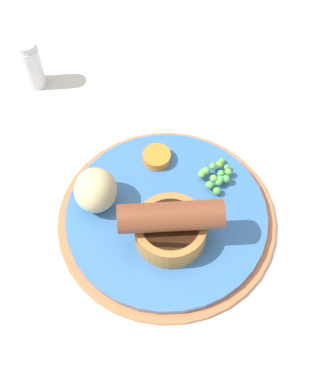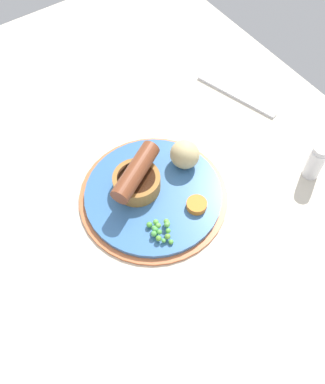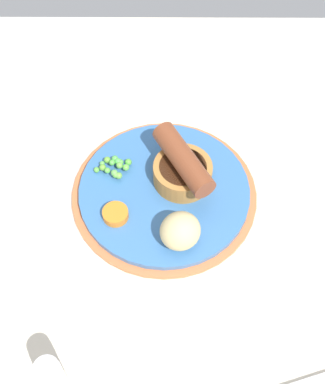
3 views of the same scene
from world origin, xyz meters
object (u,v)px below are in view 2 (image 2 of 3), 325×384
object	(u,v)px
dinner_plate	(153,195)
pea_pile	(160,230)
fork	(236,95)
salt_shaker	(316,162)
potato_chunk_0	(185,155)
carrot_slice_0	(197,205)
sausage_pudding	(136,179)

from	to	relation	value
dinner_plate	pea_pile	size ratio (longest dim) A/B	4.84
fork	salt_shaker	size ratio (longest dim) A/B	2.46
potato_chunk_0	carrot_slice_0	bearing A→B (deg)	-23.31
pea_pile	potato_chunk_0	bearing A→B (deg)	128.37
pea_pile	potato_chunk_0	world-z (taller)	potato_chunk_0
carrot_slice_0	fork	world-z (taller)	carrot_slice_0
carrot_slice_0	fork	size ratio (longest dim) A/B	0.19
pea_pile	salt_shaker	size ratio (longest dim) A/B	0.71
potato_chunk_0	salt_shaker	bearing A→B (deg)	52.08
potato_chunk_0	sausage_pudding	bearing A→B (deg)	-92.87
potato_chunk_0	carrot_slice_0	distance (cm)	9.29
carrot_slice_0	sausage_pudding	bearing A→B (deg)	-145.87
salt_shaker	carrot_slice_0	bearing A→B (deg)	-104.35
sausage_pudding	potato_chunk_0	bearing A→B (deg)	147.99
sausage_pudding	salt_shaker	xyz separation A→B (cm)	(14.26, 27.25, -0.44)
potato_chunk_0	carrot_slice_0	size ratio (longest dim) A/B	1.52
pea_pile	dinner_plate	bearing A→B (deg)	154.80
pea_pile	fork	size ratio (longest dim) A/B	0.29
pea_pile	fork	world-z (taller)	pea_pile
pea_pile	carrot_slice_0	world-z (taller)	pea_pile
carrot_slice_0	fork	bearing A→B (deg)	126.24
pea_pile	potato_chunk_0	size ratio (longest dim) A/B	1.01
dinner_plate	carrot_slice_0	world-z (taller)	carrot_slice_0
sausage_pudding	pea_pile	xyz separation A→B (cm)	(9.31, -1.59, -1.74)
sausage_pudding	fork	distance (cm)	30.16
sausage_pudding	fork	xyz separation A→B (cm)	(-7.95, 28.85, -3.75)
dinner_plate	pea_pile	distance (cm)	7.77
pea_pile	fork	xyz separation A→B (cm)	(-17.26, 30.44, -2.01)
fork	dinner_plate	bearing A→B (deg)	-85.99
fork	salt_shaker	distance (cm)	22.51
salt_shaker	pea_pile	bearing A→B (deg)	-99.72
sausage_pudding	carrot_slice_0	bearing A→B (deg)	94.99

